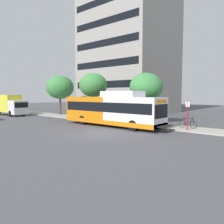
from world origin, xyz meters
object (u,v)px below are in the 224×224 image
Objects in this scene: street_tree_near_stop at (146,87)px; street_tree_far_block at (60,87)px; street_tree_mid_block at (93,85)px; transit_bus at (112,110)px; bicycle_parked at (188,124)px; bus_stop_sign_pole at (188,113)px; box_truck_background at (10,104)px.

street_tree_far_block is at bearing 88.83° from street_tree_near_stop.
street_tree_far_block is at bearing 89.63° from street_tree_mid_block.
bicycle_parked is at bearing -65.83° from transit_bus.
transit_bus is 2.02× the size of street_tree_mid_block.
street_tree_mid_block is at bearing 88.12° from street_tree_near_stop.
street_tree_near_stop is at bearing 73.79° from bus_stop_sign_pole.
transit_bus is 4.71× the size of bus_stop_sign_pole.
street_tree_mid_block is at bearing 86.86° from bicycle_parked.
street_tree_mid_block reaches higher than transit_bus.
transit_bus reaches higher than bus_stop_sign_pole.
transit_bus is at bearing -105.32° from street_tree_far_block.
bus_stop_sign_pole is at bearing -97.53° from street_tree_mid_block.
street_tree_far_block is (0.33, 16.05, 0.30)m from street_tree_near_stop.
bus_stop_sign_pole is 1.59m from bicycle_parked.
box_truck_background is (-3.22, 27.61, 0.09)m from bus_stop_sign_pole.
street_tree_mid_block is 0.98× the size of street_tree_far_block.
bus_stop_sign_pole is 6.09m from street_tree_near_stop.
transit_bus is at bearing 105.34° from bus_stop_sign_pole.
transit_bus is 14.91m from street_tree_far_block.
street_tree_near_stop is (1.55, 5.34, 2.49)m from bus_stop_sign_pole.
transit_bus is 7.52m from bus_stop_sign_pole.
street_tree_mid_block is (0.74, 13.48, 4.01)m from bicycle_parked.
transit_bus is at bearing -120.02° from street_tree_mid_block.
street_tree_near_stop is 0.90× the size of street_tree_far_block.
street_tree_near_stop is at bearing -28.44° from transit_bus.
street_tree_near_stop is at bearing -91.88° from street_tree_mid_block.
street_tree_far_block is (0.79, 21.00, 3.88)m from bicycle_parked.
bus_stop_sign_pole is 1.48× the size of bicycle_parked.
transit_bus is 2.20× the size of street_tree_near_stop.
bicycle_parked is at bearing -93.14° from street_tree_mid_block.
bicycle_parked is 14.09m from street_tree_mid_block.
bus_stop_sign_pole is 0.42× the size of street_tree_far_block.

